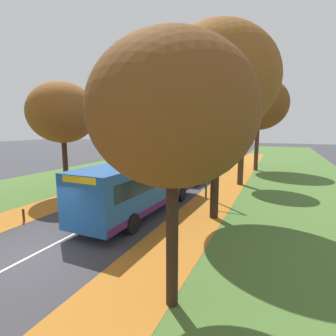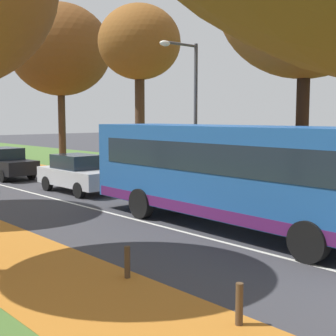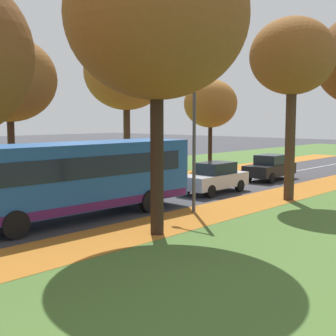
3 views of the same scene
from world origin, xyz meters
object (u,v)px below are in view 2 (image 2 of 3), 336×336
bollard_second (239,304)px  car_black_following (5,163)px  bollard_third (127,262)px  streetlamp_right (190,104)px  bus (235,170)px  tree_right_far (60,50)px  car_silver_lead (78,173)px  tree_right_mid (139,44)px

bollard_second → car_black_following: bearing=76.4°
bollard_third → streetlamp_right: streetlamp_right is taller
bus → bollard_second: bearing=-139.9°
tree_right_far → bus: bearing=-104.8°
car_silver_lead → tree_right_mid: bearing=9.3°
bollard_second → car_silver_lead: 13.93m
tree_right_far → car_black_following: size_ratio=2.40×
tree_right_far → bus: tree_right_far is taller
car_silver_lead → streetlamp_right: bearing=-65.9°
bus → car_silver_lead: bus is taller
tree_right_far → streetlamp_right: (-2.45, -13.85, -3.65)m
streetlamp_right → bus: streetlamp_right is taller
streetlamp_right → bus: size_ratio=0.57×
tree_right_mid → bollard_third: (-9.07, -10.72, -6.42)m
bus → tree_right_far: bearing=75.2°
streetlamp_right → car_black_following: streetlamp_right is taller
tree_right_far → bollard_third: (-9.62, -19.23, -7.06)m
tree_right_mid → car_black_following: bearing=126.8°
tree_right_mid → car_black_following: size_ratio=2.02×
tree_right_mid → streetlamp_right: tree_right_mid is taller
car_black_following → tree_right_mid: bearing=-53.2°
streetlamp_right → bollard_second: bearing=-131.1°
tree_right_mid → bollard_third: tree_right_mid is taller
bollard_second → bollard_third: bearing=89.4°
bollard_second → bollard_third: 2.88m
tree_right_mid → streetlamp_right: (-1.90, -5.34, -3.02)m
tree_right_mid → tree_right_far: bearing=86.3°
bollard_third → tree_right_far: bearing=63.4°
bollard_third → car_silver_lead: car_silver_lead is taller
tree_right_mid → bollard_third: bearing=-130.2°
car_silver_lead → car_black_following: 6.56m
tree_right_far → car_black_following: bearing=-152.1°
tree_right_mid → car_silver_lead: 7.19m
tree_right_mid → bollard_second: 17.58m
bollard_second → bus: bearing=40.1°
bollard_third → car_black_following: bearing=74.3°
bus → car_black_following: size_ratio=2.45×
bus → bollard_third: bearing=-165.6°
car_black_following → bollard_second: bearing=-103.6°
tree_right_far → tree_right_mid: bearing=-93.7°
tree_right_far → bollard_third: size_ratio=15.57×
bollard_third → tree_right_mid: bearing=49.8°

